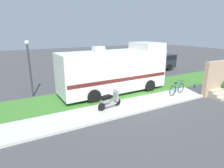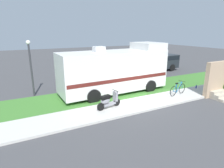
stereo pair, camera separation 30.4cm
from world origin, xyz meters
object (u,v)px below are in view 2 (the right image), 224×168
at_px(bicycle, 178,89).
at_px(bottle_green, 196,87).
at_px(street_lamp_post, 30,63).
at_px(scooter, 108,101).
at_px(pickup_truck_near, 158,62).
at_px(motorhome_rv, 115,70).

xyz_separation_m(bicycle, bottle_green, (2.41, 0.44, -0.27)).
bearing_deg(bottle_green, street_lamp_post, 159.13).
xyz_separation_m(scooter, bottle_green, (7.66, 0.35, -0.34)).
xyz_separation_m(bicycle, pickup_truck_near, (4.67, 7.45, 0.43)).
height_order(scooter, bicycle, scooter).
height_order(scooter, street_lamp_post, street_lamp_post).
height_order(scooter, pickup_truck_near, pickup_truck_near).
distance_m(motorhome_rv, scooter, 3.42).
distance_m(pickup_truck_near, bottle_green, 7.40).
bearing_deg(bottle_green, pickup_truck_near, 72.11).
xyz_separation_m(motorhome_rv, bottle_green, (5.77, -2.28, -1.42)).
height_order(pickup_truck_near, street_lamp_post, street_lamp_post).
relative_size(motorhome_rv, street_lamp_post, 2.06).
bearing_deg(bicycle, scooter, 179.03).
bearing_deg(pickup_truck_near, bottle_green, -107.89).
distance_m(motorhome_rv, bottle_green, 6.37).
bearing_deg(bicycle, motorhome_rv, 141.04).
relative_size(motorhome_rv, pickup_truck_near, 1.36).
height_order(motorhome_rv, pickup_truck_near, motorhome_rv).
xyz_separation_m(pickup_truck_near, bottle_green, (-2.26, -7.01, -0.70)).
height_order(bottle_green, street_lamp_post, street_lamp_post).
relative_size(scooter, bicycle, 0.93).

